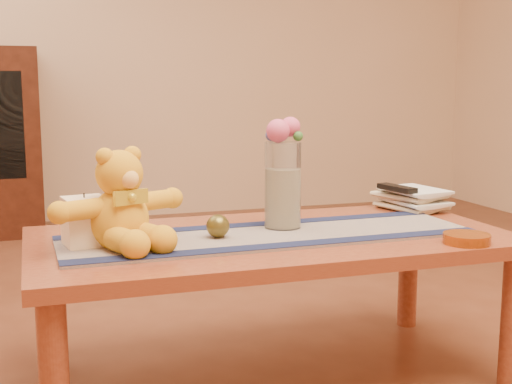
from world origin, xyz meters
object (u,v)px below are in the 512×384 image
object	(u,v)px
glass_vase	(283,185)
bronze_ball	(218,226)
book_bottom	(394,209)
amber_dish	(467,239)
teddy_bear	(119,199)
pillar_candle	(85,221)
tv_remote	(397,188)

from	to	relation	value
glass_vase	bronze_ball	bearing A→B (deg)	-161.83
glass_vase	book_bottom	distance (m)	0.51
bronze_ball	amber_dish	world-z (taller)	bronze_ball
bronze_ball	book_bottom	world-z (taller)	bronze_ball
teddy_bear	book_bottom	xyz separation A→B (m)	(0.97, 0.23, -0.12)
bronze_ball	amber_dish	distance (m)	0.70
bronze_ball	pillar_candle	bearing A→B (deg)	175.44
bronze_ball	book_bottom	xyz separation A→B (m)	(0.70, 0.23, -0.03)
pillar_candle	book_bottom	bearing A→B (deg)	10.63
tv_remote	bronze_ball	bearing A→B (deg)	-174.04
amber_dish	book_bottom	bearing A→B (deg)	84.10
book_bottom	glass_vase	bearing A→B (deg)	-176.28
glass_vase	bronze_ball	world-z (taller)	glass_vase
glass_vase	book_bottom	size ratio (longest dim) A/B	1.17
glass_vase	tv_remote	bearing A→B (deg)	16.95
pillar_candle	amber_dish	bearing A→B (deg)	-15.89
glass_vase	amber_dish	distance (m)	0.55
book_bottom	tv_remote	xyz separation A→B (m)	(0.00, -0.01, 0.07)
bronze_ball	tv_remote	size ratio (longest dim) A/B	0.42
bronze_ball	tv_remote	xyz separation A→B (m)	(0.70, 0.22, 0.04)
amber_dish	tv_remote	bearing A→B (deg)	83.75
pillar_candle	amber_dish	size ratio (longest dim) A/B	1.00
glass_vase	bronze_ball	distance (m)	0.25
teddy_bear	amber_dish	distance (m)	0.96
tv_remote	book_bottom	bearing A→B (deg)	90.00
teddy_bear	bronze_ball	bearing A→B (deg)	-21.70
book_bottom	amber_dish	distance (m)	0.49
glass_vase	tv_remote	size ratio (longest dim) A/B	1.62
teddy_bear	glass_vase	distance (m)	0.51
teddy_bear	pillar_candle	xyz separation A→B (m)	(-0.09, 0.03, -0.06)
tv_remote	amber_dish	bearing A→B (deg)	-107.63
book_bottom	tv_remote	bearing A→B (deg)	-93.00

